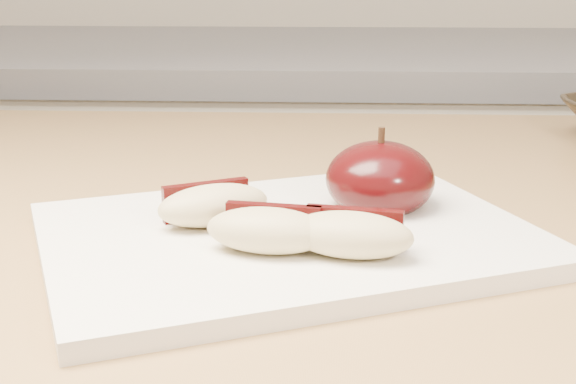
{
  "coord_description": "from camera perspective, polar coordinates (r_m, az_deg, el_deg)",
  "views": [
    {
      "loc": [
        0.01,
        -0.13,
        1.09
      ],
      "look_at": [
        -0.02,
        0.37,
        0.94
      ],
      "focal_mm": 50.0,
      "sensor_mm": 36.0,
      "label": 1
    }
  ],
  "objects": [
    {
      "name": "apple_wedge_b",
      "position": [
        0.48,
        -1.4,
        -2.69
      ],
      "size": [
        0.08,
        0.05,
        0.03
      ],
      "rotation": [
        0.0,
        0.0,
        -0.15
      ],
      "color": "tan",
      "rests_on": "cutting_board"
    },
    {
      "name": "apple_wedge_c",
      "position": [
        0.48,
        4.48,
        -2.99
      ],
      "size": [
        0.08,
        0.05,
        0.03
      ],
      "rotation": [
        0.0,
        0.0,
        -0.19
      ],
      "color": "tan",
      "rests_on": "cutting_board"
    },
    {
      "name": "cutting_board",
      "position": [
        0.53,
        0.0,
        -3.26
      ],
      "size": [
        0.37,
        0.33,
        0.01
      ],
      "primitive_type": "cube",
      "rotation": [
        0.0,
        0.0,
        0.4
      ],
      "color": "silver",
      "rests_on": "island_counter"
    },
    {
      "name": "back_cabinet",
      "position": [
        1.46,
        2.21,
        -8.12
      ],
      "size": [
        2.4,
        0.62,
        0.94
      ],
      "color": "silver",
      "rests_on": "ground"
    },
    {
      "name": "apple_half",
      "position": [
        0.57,
        6.56,
        0.9
      ],
      "size": [
        0.09,
        0.09,
        0.06
      ],
      "rotation": [
        0.0,
        0.0,
        -0.2
      ],
      "color": "black",
      "rests_on": "cutting_board"
    },
    {
      "name": "apple_wedge_a",
      "position": [
        0.53,
        -5.38,
        -0.9
      ],
      "size": [
        0.08,
        0.07,
        0.03
      ],
      "rotation": [
        0.0,
        0.0,
        0.47
      ],
      "color": "tan",
      "rests_on": "cutting_board"
    }
  ]
}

